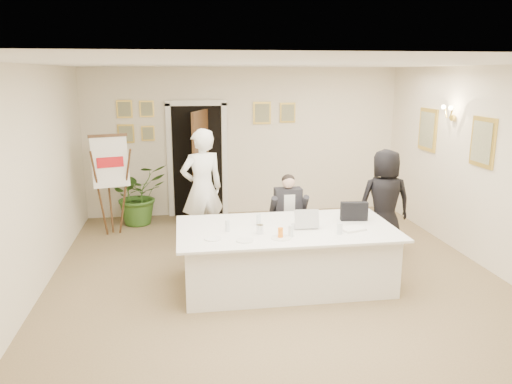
{
  "coord_description": "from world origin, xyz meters",
  "views": [
    {
      "loc": [
        -1.21,
        -5.99,
        2.69
      ],
      "look_at": [
        -0.2,
        0.6,
        1.1
      ],
      "focal_mm": 35.0,
      "sensor_mm": 36.0,
      "label": 1
    }
  ],
  "objects_px": {
    "seated_man": "(288,216)",
    "standing_woman": "(384,202)",
    "paper_stack": "(353,229)",
    "oj_glass": "(280,233)",
    "steel_jug": "(260,229)",
    "laptop_bag": "(354,211)",
    "conference_table": "(286,256)",
    "standing_man": "(202,189)",
    "flip_chart": "(111,190)",
    "potted_palm": "(138,194)",
    "laptop": "(305,216)"
  },
  "relations": [
    {
      "from": "standing_woman",
      "to": "steel_jug",
      "type": "xyz_separation_m",
      "value": [
        -2.08,
        -1.13,
        0.03
      ]
    },
    {
      "from": "seated_man",
      "to": "laptop_bag",
      "type": "bearing_deg",
      "value": -35.38
    },
    {
      "from": "flip_chart",
      "to": "laptop",
      "type": "distance_m",
      "value": 3.65
    },
    {
      "from": "standing_man",
      "to": "paper_stack",
      "type": "xyz_separation_m",
      "value": [
        1.79,
        -1.88,
        -0.15
      ]
    },
    {
      "from": "standing_man",
      "to": "paper_stack",
      "type": "relative_size",
      "value": 6.5
    },
    {
      "from": "flip_chart",
      "to": "standing_woman",
      "type": "bearing_deg",
      "value": -19.66
    },
    {
      "from": "flip_chart",
      "to": "laptop_bag",
      "type": "bearing_deg",
      "value": -33.37
    },
    {
      "from": "seated_man",
      "to": "potted_palm",
      "type": "height_order",
      "value": "seated_man"
    },
    {
      "from": "oj_glass",
      "to": "laptop",
      "type": "bearing_deg",
      "value": 45.79
    },
    {
      "from": "laptop_bag",
      "to": "conference_table",
      "type": "bearing_deg",
      "value": -162.64
    },
    {
      "from": "standing_woman",
      "to": "steel_jug",
      "type": "height_order",
      "value": "standing_woman"
    },
    {
      "from": "standing_man",
      "to": "oj_glass",
      "type": "relative_size",
      "value": 14.45
    },
    {
      "from": "laptop",
      "to": "oj_glass",
      "type": "bearing_deg",
      "value": -131.26
    },
    {
      "from": "potted_palm",
      "to": "paper_stack",
      "type": "xyz_separation_m",
      "value": [
        2.89,
        -3.29,
        0.24
      ]
    },
    {
      "from": "oj_glass",
      "to": "standing_woman",
      "type": "bearing_deg",
      "value": 35.85
    },
    {
      "from": "paper_stack",
      "to": "oj_glass",
      "type": "height_order",
      "value": "oj_glass"
    },
    {
      "from": "laptop_bag",
      "to": "steel_jug",
      "type": "distance_m",
      "value": 1.38
    },
    {
      "from": "seated_man",
      "to": "steel_jug",
      "type": "xyz_separation_m",
      "value": [
        -0.62,
        -1.2,
        0.2
      ]
    },
    {
      "from": "conference_table",
      "to": "standing_woman",
      "type": "height_order",
      "value": "standing_woman"
    },
    {
      "from": "seated_man",
      "to": "laptop_bag",
      "type": "xyz_separation_m",
      "value": [
        0.71,
        -0.83,
        0.27
      ]
    },
    {
      "from": "oj_glass",
      "to": "laptop_bag",
      "type": "bearing_deg",
      "value": 27.66
    },
    {
      "from": "conference_table",
      "to": "potted_palm",
      "type": "xyz_separation_m",
      "value": [
        -2.09,
        3.06,
        0.16
      ]
    },
    {
      "from": "potted_palm",
      "to": "laptop_bag",
      "type": "distance_m",
      "value": 4.21
    },
    {
      "from": "standing_woman",
      "to": "laptop",
      "type": "relative_size",
      "value": 4.74
    },
    {
      "from": "conference_table",
      "to": "potted_palm",
      "type": "height_order",
      "value": "potted_palm"
    },
    {
      "from": "conference_table",
      "to": "flip_chart",
      "type": "distance_m",
      "value": 3.49
    },
    {
      "from": "potted_palm",
      "to": "oj_glass",
      "type": "bearing_deg",
      "value": -60.89
    },
    {
      "from": "conference_table",
      "to": "laptop",
      "type": "height_order",
      "value": "laptop"
    },
    {
      "from": "conference_table",
      "to": "laptop_bag",
      "type": "distance_m",
      "value": 1.1
    },
    {
      "from": "flip_chart",
      "to": "seated_man",
      "type": "bearing_deg",
      "value": -27.66
    },
    {
      "from": "flip_chart",
      "to": "conference_table",
      "type": "bearing_deg",
      "value": -44.55
    },
    {
      "from": "flip_chart",
      "to": "potted_palm",
      "type": "distance_m",
      "value": 0.77
    },
    {
      "from": "conference_table",
      "to": "laptop",
      "type": "bearing_deg",
      "value": -1.44
    },
    {
      "from": "standing_man",
      "to": "laptop_bag",
      "type": "bearing_deg",
      "value": 125.28
    },
    {
      "from": "standing_woman",
      "to": "laptop_bag",
      "type": "xyz_separation_m",
      "value": [
        -0.75,
        -0.77,
        0.1
      ]
    },
    {
      "from": "seated_man",
      "to": "standing_woman",
      "type": "bearing_deg",
      "value": 11.57
    },
    {
      "from": "seated_man",
      "to": "paper_stack",
      "type": "distance_m",
      "value": 1.37
    },
    {
      "from": "laptop",
      "to": "laptop_bag",
      "type": "xyz_separation_m",
      "value": [
        0.72,
        0.18,
        -0.01
      ]
    },
    {
      "from": "laptop",
      "to": "steel_jug",
      "type": "relative_size",
      "value": 3.08
    },
    {
      "from": "conference_table",
      "to": "seated_man",
      "type": "bearing_deg",
      "value": 75.99
    },
    {
      "from": "conference_table",
      "to": "laptop",
      "type": "distance_m",
      "value": 0.57
    },
    {
      "from": "potted_palm",
      "to": "paper_stack",
      "type": "distance_m",
      "value": 4.39
    },
    {
      "from": "conference_table",
      "to": "seated_man",
      "type": "height_order",
      "value": "seated_man"
    },
    {
      "from": "laptop_bag",
      "to": "oj_glass",
      "type": "xyz_separation_m",
      "value": [
        -1.12,
        -0.59,
        -0.06
      ]
    },
    {
      "from": "standing_woman",
      "to": "potted_palm",
      "type": "height_order",
      "value": "standing_woman"
    },
    {
      "from": "paper_stack",
      "to": "laptop_bag",
      "type": "bearing_deg",
      "value": 68.85
    },
    {
      "from": "potted_palm",
      "to": "conference_table",
      "type": "bearing_deg",
      "value": -55.67
    },
    {
      "from": "conference_table",
      "to": "laptop_bag",
      "type": "height_order",
      "value": "laptop_bag"
    },
    {
      "from": "seated_man",
      "to": "standing_woman",
      "type": "height_order",
      "value": "standing_woman"
    },
    {
      "from": "laptop_bag",
      "to": "oj_glass",
      "type": "height_order",
      "value": "laptop_bag"
    }
  ]
}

